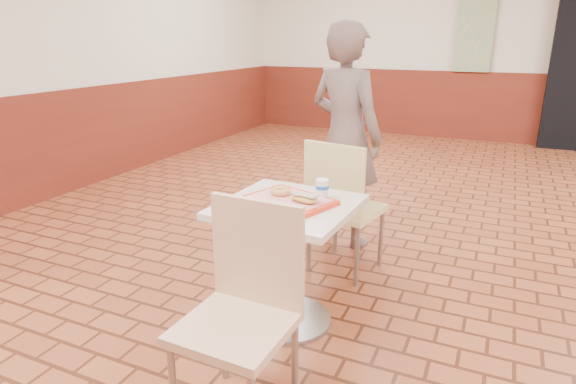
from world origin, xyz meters
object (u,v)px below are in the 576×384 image
at_px(serving_tray, 288,201).
at_px(long_john_donut, 305,199).
at_px(main_table, 288,244).
at_px(customer, 345,137).
at_px(chair_main_back, 341,202).
at_px(paper_cup, 322,187).
at_px(ring_donut, 281,191).
at_px(chair_main_front, 244,301).

height_order(serving_tray, long_john_donut, long_john_donut).
distance_m(main_table, customer, 1.24).
bearing_deg(chair_main_back, customer, -62.87).
xyz_separation_m(main_table, paper_cup, (0.14, 0.11, 0.29)).
xyz_separation_m(ring_donut, paper_cup, (0.20, 0.07, 0.03)).
bearing_deg(ring_donut, serving_tray, -37.12).
relative_size(main_table, ring_donut, 6.33).
bearing_deg(customer, ring_donut, 109.41).
relative_size(chair_main_front, customer, 0.55).
distance_m(serving_tray, long_john_donut, 0.11).
height_order(main_table, customer, customer).
distance_m(chair_main_front, long_john_donut, 0.66).
height_order(chair_main_front, chair_main_back, same).
relative_size(chair_main_back, long_john_donut, 5.80).
bearing_deg(chair_main_back, ring_donut, 88.84).
distance_m(chair_main_front, serving_tray, 0.68).
height_order(chair_main_back, customer, customer).
distance_m(main_table, serving_tray, 0.24).
relative_size(ring_donut, long_john_donut, 0.71).
height_order(serving_tray, ring_donut, ring_donut).
bearing_deg(main_table, paper_cup, 38.51).
distance_m(chair_main_back, serving_tray, 0.70).
relative_size(main_table, long_john_donut, 4.50).
xyz_separation_m(serving_tray, ring_donut, (-0.06, 0.05, 0.03)).
height_order(main_table, chair_main_front, chair_main_front).
xyz_separation_m(long_john_donut, paper_cup, (0.04, 0.14, 0.02)).
bearing_deg(ring_donut, long_john_donut, -23.75).
bearing_deg(customer, serving_tray, 112.32).
bearing_deg(chair_main_front, chair_main_back, 93.10).
xyz_separation_m(main_table, chair_main_front, (0.10, -0.64, 0.03)).
bearing_deg(customer, chair_main_front, 113.99).
height_order(serving_tray, paper_cup, paper_cup).
bearing_deg(chair_main_front, long_john_donut, 91.59).
height_order(main_table, long_john_donut, long_john_donut).
height_order(chair_main_back, ring_donut, chair_main_back).
height_order(chair_main_back, paper_cup, chair_main_back).
distance_m(customer, paper_cup, 1.10).
relative_size(main_table, paper_cup, 8.00).
bearing_deg(chair_main_front, customer, 97.51).
bearing_deg(chair_main_back, serving_tray, 94.78).
relative_size(chair_main_front, serving_tray, 2.13).
bearing_deg(long_john_donut, ring_donut, 156.25).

